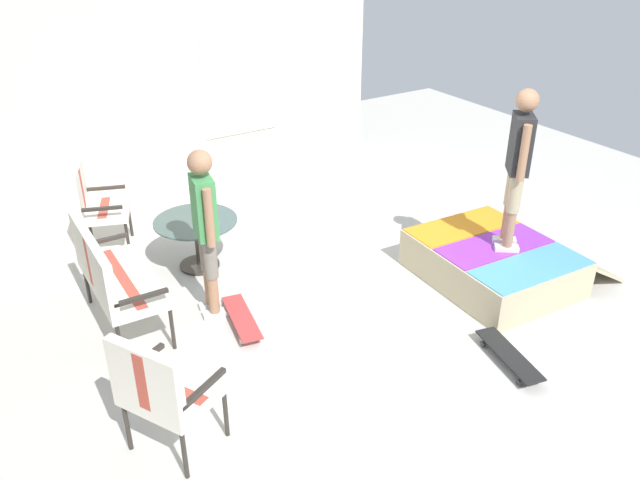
{
  "coord_description": "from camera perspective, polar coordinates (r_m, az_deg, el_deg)",
  "views": [
    {
      "loc": [
        -4.45,
        3.44,
        3.63
      ],
      "look_at": [
        0.22,
        0.47,
        0.7
      ],
      "focal_mm": 36.26,
      "sensor_mm": 36.0,
      "label": 1
    }
  ],
  "objects": [
    {
      "name": "skateboard_by_bench",
      "position": [
        6.26,
        -6.92,
        -6.86
      ],
      "size": [
        0.82,
        0.35,
        0.1
      ],
      "color": "#B23838",
      "rests_on": "ground_plane"
    },
    {
      "name": "skateboard_spare",
      "position": [
        5.99,
        16.34,
        -9.73
      ],
      "size": [
        0.82,
        0.38,
        0.1
      ],
      "color": "black",
      "rests_on": "ground_plane"
    },
    {
      "name": "person_watching",
      "position": [
        6.05,
        -10.1,
        1.53
      ],
      "size": [
        0.47,
        0.29,
        1.69
      ],
      "color": "silver",
      "rests_on": "ground_plane"
    },
    {
      "name": "patio_table",
      "position": [
        7.15,
        -10.83,
        0.54
      ],
      "size": [
        0.9,
        0.9,
        0.57
      ],
      "color": "#2D2823",
      "rests_on": "ground_plane"
    },
    {
      "name": "patio_chair_by_wall",
      "position": [
        4.75,
        -13.9,
        -12.49
      ],
      "size": [
        0.8,
        0.78,
        1.02
      ],
      "color": "#2D2823",
      "rests_on": "ground_plane"
    },
    {
      "name": "ground_plane",
      "position": [
        6.72,
        4.43,
        -5.38
      ],
      "size": [
        12.0,
        12.0,
        0.1
      ],
      "primitive_type": "cube",
      "color": "beige"
    },
    {
      "name": "skate_ramp",
      "position": [
        7.11,
        15.12,
        -1.88
      ],
      "size": [
        1.64,
        1.91,
        0.42
      ],
      "color": "tan",
      "rests_on": "ground_plane"
    },
    {
      "name": "patio_bench",
      "position": [
        6.2,
        -18.12,
        -2.72
      ],
      "size": [
        1.26,
        0.58,
        1.02
      ],
      "color": "#2D2823",
      "rests_on": "ground_plane"
    },
    {
      "name": "person_skater",
      "position": [
        6.62,
        17.11,
        6.82
      ],
      "size": [
        0.39,
        0.36,
        1.66
      ],
      "color": "silver",
      "rests_on": "skate_ramp"
    },
    {
      "name": "patio_chair_near_house",
      "position": [
        7.73,
        -19.45,
        3.25
      ],
      "size": [
        0.77,
        0.73,
        1.02
      ],
      "color": "#2D2823",
      "rests_on": "ground_plane"
    },
    {
      "name": "house_facade",
      "position": [
        9.05,
        -12.63,
        12.65
      ],
      "size": [
        0.23,
        6.0,
        2.7
      ],
      "color": "beige",
      "rests_on": "ground_plane"
    }
  ]
}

